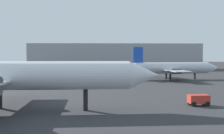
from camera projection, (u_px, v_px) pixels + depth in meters
name	position (u px, v px, depth m)	size (l,w,h in m)	color
airplane_at_gate	(2.00, 76.00, 29.25)	(33.29, 24.18, 11.98)	silver
airplane_far_left	(171.00, 68.00, 70.40)	(25.87, 20.63, 8.28)	silver
baggage_cart	(199.00, 99.00, 32.95)	(2.48, 1.52, 1.30)	red
terminal_building	(115.00, 57.00, 131.04)	(77.16, 21.82, 11.67)	#999EA3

